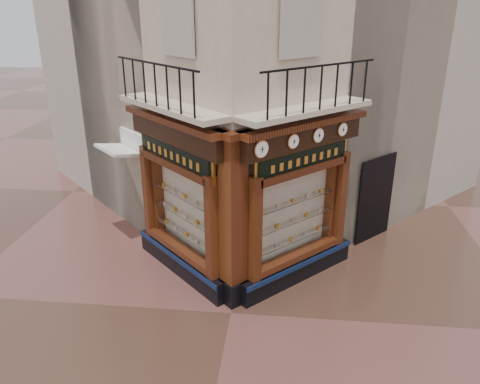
# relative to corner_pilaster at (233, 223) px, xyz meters

# --- Properties ---
(ground) EXTENTS (80.00, 80.00, 0.00)m
(ground) POSITION_rel_corner_pilaster_xyz_m (0.00, -0.50, -1.95)
(ground) COLOR #472C21
(ground) RESTS_ON ground
(main_building) EXTENTS (11.31, 11.31, 12.00)m
(main_building) POSITION_rel_corner_pilaster_xyz_m (0.00, 5.66, 4.05)
(main_building) COLOR beige
(main_building) RESTS_ON ground
(neighbour_left) EXTENTS (11.31, 11.31, 11.00)m
(neighbour_left) POSITION_rel_corner_pilaster_xyz_m (-2.47, 8.13, 3.55)
(neighbour_left) COLOR #BEB3A6
(neighbour_left) RESTS_ON ground
(neighbour_right) EXTENTS (11.31, 11.31, 11.00)m
(neighbour_right) POSITION_rel_corner_pilaster_xyz_m (2.47, 8.13, 3.55)
(neighbour_right) COLOR #BEB3A6
(neighbour_right) RESTS_ON ground
(shopfront_left) EXTENTS (2.86, 2.86, 3.98)m
(shopfront_left) POSITION_rel_corner_pilaster_xyz_m (-1.41, 1.07, 0.03)
(shopfront_left) COLOR black
(shopfront_left) RESTS_ON ground
(shopfront_right) EXTENTS (2.86, 2.86, 3.98)m
(shopfront_right) POSITION_rel_corner_pilaster_xyz_m (1.41, 1.07, 0.03)
(shopfront_right) COLOR black
(shopfront_right) RESTS_ON ground
(corner_pilaster) EXTENTS (0.85, 0.85, 3.98)m
(corner_pilaster) POSITION_rel_corner_pilaster_xyz_m (0.00, 0.00, 0.00)
(corner_pilaster) COLOR black
(corner_pilaster) RESTS_ON ground
(balcony) EXTENTS (5.94, 2.97, 1.03)m
(balcony) POSITION_rel_corner_pilaster_xyz_m (0.00, 0.99, 2.27)
(balcony) COLOR beige
(balcony) RESTS_ON ground
(clock_a) EXTENTS (0.30, 0.30, 0.38)m
(clock_a) POSITION_rel_corner_pilaster_xyz_m (0.57, -0.03, 1.67)
(clock_a) COLOR #AB7039
(clock_a) RESTS_ON ground
(clock_b) EXTENTS (0.27, 0.27, 0.33)m
(clock_b) POSITION_rel_corner_pilaster_xyz_m (1.20, 0.60, 1.67)
(clock_b) COLOR #AB7039
(clock_b) RESTS_ON ground
(clock_c) EXTENTS (0.27, 0.27, 0.34)m
(clock_c) POSITION_rel_corner_pilaster_xyz_m (1.75, 1.14, 1.67)
(clock_c) COLOR #AB7039
(clock_c) RESTS_ON ground
(clock_d) EXTENTS (0.27, 0.27, 0.33)m
(clock_d) POSITION_rel_corner_pilaster_xyz_m (2.32, 1.72, 1.67)
(clock_d) COLOR #AB7039
(clock_d) RESTS_ON ground
(awning) EXTENTS (1.49, 1.49, 0.21)m
(awning) POSITION_rel_corner_pilaster_xyz_m (-3.45, 2.75, -1.95)
(awning) COLOR white
(awning) RESTS_ON ground
(signboard_left) EXTENTS (2.20, 2.20, 0.59)m
(signboard_left) POSITION_rel_corner_pilaster_xyz_m (-1.46, 1.01, 1.15)
(signboard_left) COLOR gold
(signboard_left) RESTS_ON ground
(signboard_right) EXTENTS (2.08, 2.08, 0.56)m
(signboard_right) POSITION_rel_corner_pilaster_xyz_m (1.46, 1.01, 1.15)
(signboard_right) COLOR gold
(signboard_right) RESTS_ON ground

